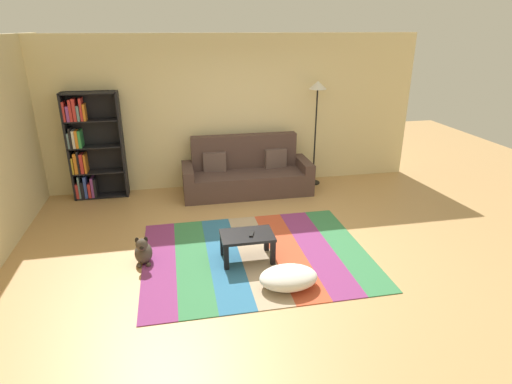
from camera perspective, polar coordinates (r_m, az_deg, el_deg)
ground_plane at (r=5.83m, az=1.19°, el=-7.17°), size 14.00×14.00×0.00m
back_wall at (r=7.76m, az=-2.89°, el=10.75°), size 6.80×0.10×2.70m
rug at (r=5.58m, az=0.00°, el=-8.50°), size 2.91×2.32×0.01m
couch at (r=7.53m, az=-1.29°, el=2.45°), size 2.26×0.80×1.00m
bookshelf at (r=7.67m, az=-21.69°, el=5.49°), size 0.90×0.28×1.82m
coffee_table at (r=5.34m, az=-1.21°, el=-6.43°), size 0.67×0.44×0.36m
pouf at (r=4.92m, az=4.42°, el=-11.49°), size 0.68×0.48×0.23m
dog at (r=5.52m, az=-15.04°, el=-7.80°), size 0.22×0.35×0.40m
standing_lamp at (r=7.74m, az=8.29°, el=12.36°), size 0.32×0.32×1.91m
tv_remote at (r=5.30m, az=-0.59°, el=-5.68°), size 0.09×0.16×0.02m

